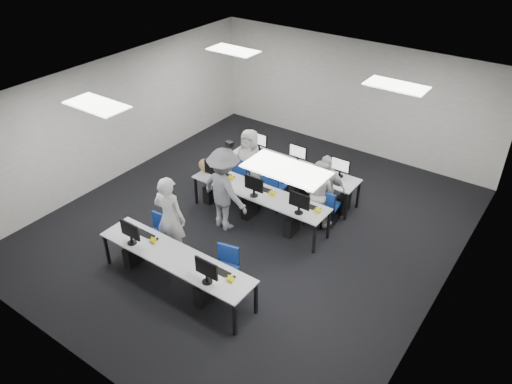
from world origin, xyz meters
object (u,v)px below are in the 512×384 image
Objects in this scene: desk_front at (175,258)px; chair_6 at (274,192)px; chair_5 at (245,179)px; student_0 at (170,218)px; student_3 at (324,188)px; chair_0 at (157,243)px; chair_3 at (271,195)px; desk_mid at (259,194)px; student_2 at (250,161)px; chair_7 at (328,212)px; chair_4 at (316,211)px; chair_1 at (225,277)px; photographer at (224,190)px; chair_2 at (238,185)px; student_1 at (318,192)px.

chair_6 is at bearing 91.49° from desk_front.
chair_5 is (-1.00, 3.44, -0.40)m from desk_front.
student_0 is (0.30, -2.82, 0.62)m from chair_5.
desk_front is at bearing -124.60° from student_3.
chair_3 is at bearing 69.22° from chair_0.
chair_5 is at bearing 139.70° from desk_mid.
desk_front is 2.60m from desk_mid.
student_2 reaches higher than chair_0.
chair_7 is at bearing 32.92° from desk_mid.
chair_4 is at bearing -132.57° from student_0.
photographer is at bearing 115.30° from chair_1.
student_3 is (1.09, 0.86, 0.10)m from desk_mid.
desk_mid is 2.38m from chair_0.
chair_0 is at bearing 167.11° from chair_1.
chair_1 is 0.94× the size of chair_6.
chair_0 is 0.90× the size of chair_3.
student_2 is (0.10, 0.05, 0.51)m from chair_5.
chair_5 is at bearing 163.49° from student_3.
student_2 is (0.07, 0.37, 0.49)m from chair_2.
desk_front is 3.29m from chair_2.
desk_mid is 1.77× the size of student_0.
chair_2 reaches higher than chair_5.
chair_7 is at bearing 1.24° from chair_5.
student_1 is at bearing 33.06° from desk_mid.
photographer reaches higher than chair_6.
chair_7 is at bearing -130.41° from photographer.
chair_6 is 1.28m from student_3.
chair_1 is 3.17m from chair_2.
chair_0 is at bearing -114.54° from desk_mid.
desk_mid is 3.42× the size of chair_6.
chair_0 is 0.99× the size of chair_1.
chair_4 is 2.06m from chair_5.
chair_0 is at bearing 81.52° from photographer.
chair_0 is 0.92× the size of chair_2.
student_2 is 1.01× the size of student_3.
student_2 is at bearing 85.86° from chair_0.
photographer is at bearing 34.37° from student_1.
chair_2 is at bearing 107.16° from desk_front.
desk_front is at bearing -28.03° from chair_0.
chair_7 is 0.55× the size of student_1.
photographer reaches higher than desk_front.
chair_1 is at bearing -107.72° from chair_7.
chair_5 is (-0.02, 2.98, 0.00)m from chair_0.
student_0 is at bearing 90.38° from photographer.
student_2 is at bearing 27.77° from chair_5.
chair_3 reaches higher than chair_7.
student_3 is (1.18, 0.28, 0.47)m from chair_3.
chair_0 is 0.58× the size of student_1.
chair_0 is 1.05× the size of chair_7.
chair_7 is (2.24, 2.96, -0.01)m from chair_0.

